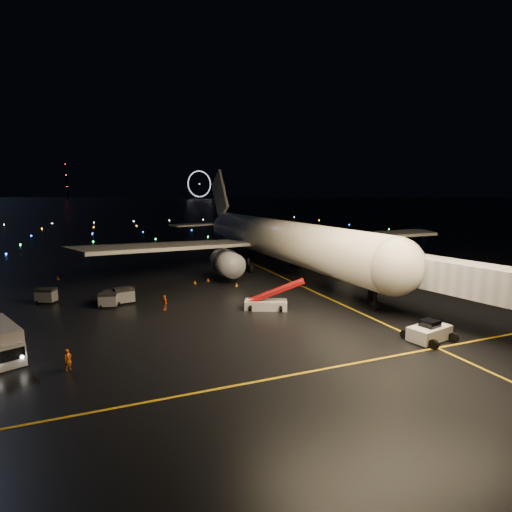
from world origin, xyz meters
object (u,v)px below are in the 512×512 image
(baggage_cart_0, at_px, (124,296))
(baggage_cart_3, at_px, (46,296))
(pushback_tug, at_px, (429,330))
(belt_loader, at_px, (266,295))
(crew_a, at_px, (68,360))
(baggage_cart_1, at_px, (108,300))
(baggage_cart_2, at_px, (113,297))
(crew_c, at_px, (164,302))
(airliner, at_px, (268,216))

(baggage_cart_0, height_order, baggage_cart_3, baggage_cart_0)
(pushback_tug, xyz_separation_m, baggage_cart_0, (-24.20, 22.40, -0.00))
(belt_loader, bearing_deg, baggage_cart_0, 174.10)
(crew_a, distance_m, baggage_cart_0, 17.95)
(crew_a, bearing_deg, baggage_cart_0, 34.52)
(baggage_cart_3, bearing_deg, belt_loader, -4.10)
(baggage_cart_1, distance_m, baggage_cart_2, 1.34)
(crew_a, height_order, baggage_cart_0, baggage_cart_0)
(baggage_cart_0, bearing_deg, baggage_cart_1, -160.85)
(belt_loader, relative_size, baggage_cart_2, 3.54)
(baggage_cart_3, bearing_deg, baggage_cart_2, -1.10)
(crew_c, xyz_separation_m, baggage_cart_1, (-5.79, 3.42, -0.03))
(crew_c, bearing_deg, crew_a, -55.35)
(pushback_tug, xyz_separation_m, baggage_cart_3, (-32.74, 25.99, -0.05))
(belt_loader, height_order, crew_c, belt_loader)
(crew_a, bearing_deg, crew_c, 15.76)
(airliner, bearing_deg, crew_c, -140.53)
(pushback_tug, distance_m, baggage_cart_3, 41.80)
(airliner, bearing_deg, pushback_tug, -92.72)
(crew_c, relative_size, baggage_cart_3, 0.83)
(belt_loader, distance_m, crew_c, 11.30)
(airliner, xyz_separation_m, belt_loader, (-9.94, -22.34, -7.22))
(crew_a, height_order, baggage_cart_2, baggage_cart_2)
(belt_loader, xyz_separation_m, baggage_cart_0, (-14.51, 8.42, -0.74))
(baggage_cart_3, bearing_deg, crew_a, -56.93)
(pushback_tug, bearing_deg, belt_loader, 112.97)
(crew_a, relative_size, baggage_cart_3, 0.79)
(airliner, height_order, baggage_cart_0, airliner)
(pushback_tug, relative_size, baggage_cart_2, 2.01)
(crew_a, bearing_deg, baggage_cart_3, 60.33)
(airliner, distance_m, crew_c, 28.60)
(airliner, relative_size, crew_c, 36.68)
(crew_a, xyz_separation_m, baggage_cart_3, (-3.54, 20.83, 0.06))
(belt_loader, distance_m, baggage_cart_1, 17.95)
(crew_c, relative_size, baggage_cart_1, 0.88)
(crew_c, distance_m, baggage_cart_1, 6.72)
(baggage_cart_1, bearing_deg, baggage_cart_0, 39.55)
(crew_a, height_order, crew_c, crew_c)
(pushback_tug, height_order, belt_loader, belt_loader)
(belt_loader, bearing_deg, airliner, 90.24)
(baggage_cart_0, xyz_separation_m, baggage_cart_1, (-1.80, -0.95, -0.10))
(pushback_tug, xyz_separation_m, belt_loader, (-9.70, 13.99, 0.74))
(airliner, relative_size, pushback_tug, 16.13)
(pushback_tug, relative_size, baggage_cart_3, 1.89)
(belt_loader, height_order, baggage_cart_0, belt_loader)
(baggage_cart_1, bearing_deg, crew_a, -89.43)
(baggage_cart_0, bearing_deg, crew_c, -56.37)
(pushback_tug, bearing_deg, baggage_cart_2, 126.54)
(crew_c, bearing_deg, belt_loader, 48.53)
(pushback_tug, bearing_deg, airliner, 77.85)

